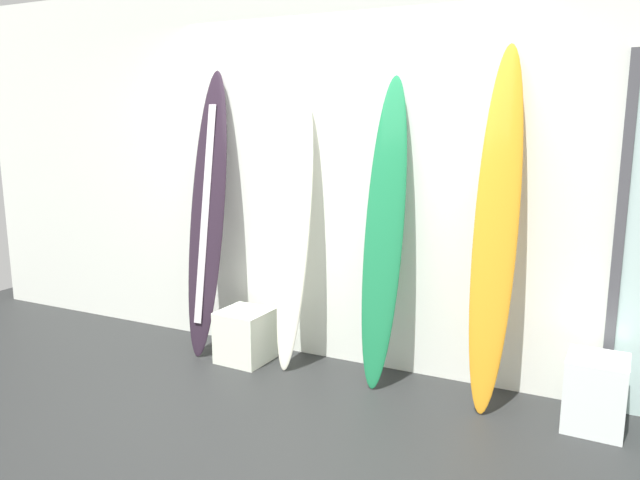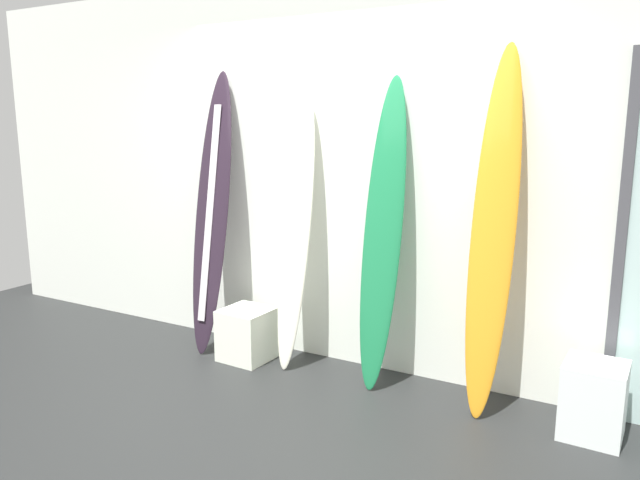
{
  "view_description": "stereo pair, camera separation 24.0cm",
  "coord_description": "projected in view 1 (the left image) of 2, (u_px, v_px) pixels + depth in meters",
  "views": [
    {
      "loc": [
        1.79,
        -2.77,
        1.77
      ],
      "look_at": [
        -0.02,
        0.95,
        0.96
      ],
      "focal_mm": 34.16,
      "sensor_mm": 36.0,
      "label": 1
    },
    {
      "loc": [
        2.0,
        -2.66,
        1.77
      ],
      "look_at": [
        -0.02,
        0.95,
        0.96
      ],
      "focal_mm": 34.16,
      "sensor_mm": 36.0,
      "label": 2
    }
  ],
  "objects": [
    {
      "name": "ground",
      "position": [
        253.0,
        432.0,
        3.56
      ],
      "size": [
        8.0,
        8.0,
        0.04
      ],
      "primitive_type": "cube",
      "color": "black"
    },
    {
      "name": "display_block_left",
      "position": [
        595.0,
        393.0,
        3.53
      ],
      "size": [
        0.34,
        0.34,
        0.44
      ],
      "color": "white",
      "rests_on": "ground"
    },
    {
      "name": "wall_back",
      "position": [
        344.0,
        173.0,
        4.43
      ],
      "size": [
        7.2,
        0.2,
        2.8
      ],
      "primitive_type": "cube",
      "color": "silver",
      "rests_on": "ground"
    },
    {
      "name": "surfboard_charcoal",
      "position": [
        207.0,
        214.0,
        4.61
      ],
      "size": [
        0.31,
        0.46,
        2.15
      ],
      "color": "#281C29",
      "rests_on": "ground"
    },
    {
      "name": "display_block_center",
      "position": [
        245.0,
        335.0,
        4.55
      ],
      "size": [
        0.37,
        0.37,
        0.39
      ],
      "color": "white",
      "rests_on": "ground"
    },
    {
      "name": "surfboard_ivory",
      "position": [
        295.0,
        234.0,
        4.34
      ],
      "size": [
        0.25,
        0.41,
        1.95
      ],
      "color": "silver",
      "rests_on": "ground"
    },
    {
      "name": "surfboard_emerald",
      "position": [
        384.0,
        236.0,
        4.04
      ],
      "size": [
        0.27,
        0.41,
        2.07
      ],
      "color": "#1B7645",
      "rests_on": "ground"
    },
    {
      "name": "surfboard_sunset",
      "position": [
        496.0,
        233.0,
        3.68
      ],
      "size": [
        0.26,
        0.45,
        2.24
      ],
      "color": "orange",
      "rests_on": "ground"
    }
  ]
}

